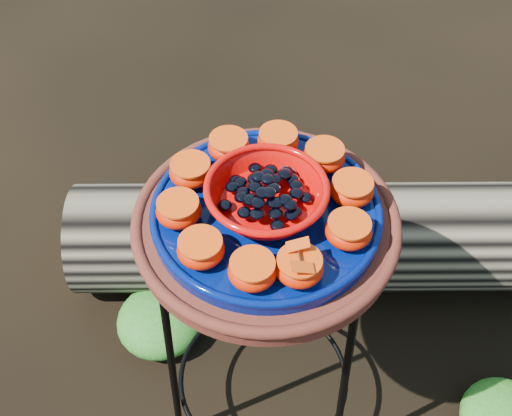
% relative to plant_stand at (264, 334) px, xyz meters
% --- Properties ---
extents(ground, '(60.00, 60.00, 0.00)m').
position_rel_plant_stand_xyz_m(ground, '(0.00, 0.00, -0.35)').
color(ground, black).
extents(plant_stand, '(0.44, 0.44, 0.70)m').
position_rel_plant_stand_xyz_m(plant_stand, '(0.00, 0.00, 0.00)').
color(plant_stand, black).
rests_on(plant_stand, ground).
extents(terracotta_saucer, '(0.45, 0.45, 0.04)m').
position_rel_plant_stand_xyz_m(terracotta_saucer, '(0.00, 0.00, 0.37)').
color(terracotta_saucer, '#4C2015').
rests_on(terracotta_saucer, plant_stand).
extents(cobalt_plate, '(0.39, 0.39, 0.03)m').
position_rel_plant_stand_xyz_m(cobalt_plate, '(0.00, 0.00, 0.40)').
color(cobalt_plate, '#02073E').
rests_on(cobalt_plate, terracotta_saucer).
extents(red_bowl, '(0.19, 0.19, 0.05)m').
position_rel_plant_stand_xyz_m(red_bowl, '(0.00, 0.00, 0.44)').
color(red_bowl, '#C10705').
rests_on(red_bowl, cobalt_plate).
extents(glass_gems, '(0.15, 0.15, 0.03)m').
position_rel_plant_stand_xyz_m(glass_gems, '(0.00, 0.00, 0.48)').
color(glass_gems, black).
rests_on(glass_gems, red_bowl).
extents(orange_half_0, '(0.08, 0.08, 0.04)m').
position_rel_plant_stand_xyz_m(orange_half_0, '(0.07, -0.13, 0.43)').
color(orange_half_0, '#BB1400').
rests_on(orange_half_0, cobalt_plate).
extents(orange_half_1, '(0.08, 0.08, 0.04)m').
position_rel_plant_stand_xyz_m(orange_half_1, '(0.14, -0.04, 0.43)').
color(orange_half_1, '#BB1400').
rests_on(orange_half_1, cobalt_plate).
extents(orange_half_2, '(0.08, 0.08, 0.04)m').
position_rel_plant_stand_xyz_m(orange_half_2, '(0.14, 0.05, 0.43)').
color(orange_half_2, '#BB1400').
rests_on(orange_half_2, cobalt_plate).
extents(orange_half_3, '(0.08, 0.08, 0.04)m').
position_rel_plant_stand_xyz_m(orange_half_3, '(0.08, 0.12, 0.43)').
color(orange_half_3, '#BB1400').
rests_on(orange_half_3, cobalt_plate).
extents(orange_half_4, '(0.08, 0.08, 0.04)m').
position_rel_plant_stand_xyz_m(orange_half_4, '(-0.00, 0.15, 0.43)').
color(orange_half_4, '#BB1400').
rests_on(orange_half_4, cobalt_plate).
extents(orange_half_5, '(0.08, 0.08, 0.04)m').
position_rel_plant_stand_xyz_m(orange_half_5, '(-0.09, 0.12, 0.43)').
color(orange_half_5, '#BB1400').
rests_on(orange_half_5, cobalt_plate).
extents(orange_half_6, '(0.08, 0.08, 0.04)m').
position_rel_plant_stand_xyz_m(orange_half_6, '(-0.14, 0.04, 0.43)').
color(orange_half_6, '#BB1400').
rests_on(orange_half_6, cobalt_plate).
extents(orange_half_7, '(0.08, 0.08, 0.04)m').
position_rel_plant_stand_xyz_m(orange_half_7, '(-0.14, -0.05, 0.43)').
color(orange_half_7, '#BB1400').
rests_on(orange_half_7, cobalt_plate).
extents(orange_half_8, '(0.08, 0.08, 0.04)m').
position_rel_plant_stand_xyz_m(orange_half_8, '(-0.08, -0.12, 0.43)').
color(orange_half_8, '#BB1400').
rests_on(orange_half_8, cobalt_plate).
extents(orange_half_9, '(0.08, 0.08, 0.04)m').
position_rel_plant_stand_xyz_m(orange_half_9, '(0.00, -0.15, 0.43)').
color(orange_half_9, '#BB1400').
rests_on(orange_half_9, cobalt_plate).
extents(butterfly, '(0.09, 0.07, 0.01)m').
position_rel_plant_stand_xyz_m(butterfly, '(0.07, -0.13, 0.46)').
color(butterfly, '#D0420A').
rests_on(butterfly, orange_half_0).
extents(driftwood_log, '(1.70, 0.71, 0.31)m').
position_rel_plant_stand_xyz_m(driftwood_log, '(0.22, 0.47, -0.20)').
color(driftwood_log, black).
rests_on(driftwood_log, ground).
extents(foliage_left, '(0.24, 0.24, 0.12)m').
position_rel_plant_stand_xyz_m(foliage_left, '(-0.31, 0.16, -0.29)').
color(foliage_left, '#195518').
rests_on(foliage_left, ground).
extents(foliage_back, '(0.33, 0.33, 0.17)m').
position_rel_plant_stand_xyz_m(foliage_back, '(-0.06, 0.44, -0.27)').
color(foliage_back, '#195518').
rests_on(foliage_back, ground).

